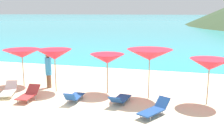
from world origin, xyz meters
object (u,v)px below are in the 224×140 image
object	(u,v)px
umbrella_2	(22,53)
lounge_chair_2	(120,99)
umbrella_3	(55,54)
beachgoer_0	(48,70)
umbrella_5	(150,55)
lounge_chair_8	(9,90)
lounge_chair_7	(28,94)
lounge_chair_5	(74,96)
lounge_chair_6	(155,109)
umbrella_4	(107,59)
umbrella_6	(210,65)

from	to	relation	value
umbrella_2	lounge_chair_2	world-z (taller)	umbrella_2
umbrella_3	beachgoer_0	world-z (taller)	umbrella_3
lounge_chair_2	beachgoer_0	distance (m)	4.78
umbrella_5	lounge_chair_8	xyz separation A→B (m)	(-6.92, -1.37, -1.91)
lounge_chair_7	lounge_chair_8	size ratio (longest dim) A/B	0.81
lounge_chair_5	lounge_chair_6	size ratio (longest dim) A/B	0.88
umbrella_4	lounge_chair_6	size ratio (longest dim) A/B	1.23
umbrella_5	beachgoer_0	bearing A→B (deg)	175.96
umbrella_6	lounge_chair_7	world-z (taller)	umbrella_6
umbrella_6	lounge_chair_5	xyz separation A→B (m)	(-5.97, -1.35, -1.58)
umbrella_3	lounge_chair_8	distance (m)	2.93
umbrella_6	lounge_chair_8	world-z (taller)	umbrella_6
umbrella_4	lounge_chair_8	distance (m)	5.26
lounge_chair_2	lounge_chair_5	xyz separation A→B (m)	(-2.13, -0.36, 0.04)
lounge_chair_5	umbrella_5	bearing A→B (deg)	-158.25
umbrella_5	beachgoer_0	distance (m)	5.73
lounge_chair_5	lounge_chair_7	bearing A→B (deg)	6.47
umbrella_5	lounge_chair_2	bearing A→B (deg)	-135.22
lounge_chair_8	umbrella_2	bearing A→B (deg)	74.12
lounge_chair_5	lounge_chair_8	bearing A→B (deg)	-4.69
umbrella_3	lounge_chair_5	bearing A→B (deg)	-39.56
umbrella_4	beachgoer_0	bearing A→B (deg)	178.32
umbrella_4	lounge_chair_2	bearing A→B (deg)	-54.04
lounge_chair_8	lounge_chair_7	bearing A→B (deg)	-42.49
umbrella_6	lounge_chair_2	world-z (taller)	umbrella_6
umbrella_3	lounge_chair_2	size ratio (longest dim) A/B	1.33
lounge_chair_2	lounge_chair_5	distance (m)	2.16
umbrella_2	lounge_chair_6	bearing A→B (deg)	-17.98
umbrella_2	umbrella_4	world-z (taller)	umbrella_2
umbrella_5	lounge_chair_8	size ratio (longest dim) A/B	1.30
lounge_chair_5	lounge_chair_8	world-z (taller)	lounge_chair_5
umbrella_2	umbrella_4	size ratio (longest dim) A/B	1.08
beachgoer_0	lounge_chair_7	bearing A→B (deg)	-99.30
umbrella_6	umbrella_2	bearing A→B (deg)	177.26
lounge_chair_6	lounge_chair_5	bearing A→B (deg)	-161.74
umbrella_6	beachgoer_0	size ratio (longest dim) A/B	1.09
umbrella_3	umbrella_6	size ratio (longest dim) A/B	1.07
beachgoer_0	umbrella_6	bearing A→B (deg)	-16.58
umbrella_3	umbrella_2	bearing A→B (deg)	168.05
umbrella_5	umbrella_6	xyz separation A→B (m)	(2.69, -0.15, -0.30)
lounge_chair_2	lounge_chair_8	bearing A→B (deg)	8.32
umbrella_3	lounge_chair_2	world-z (taller)	umbrella_3
umbrella_4	lounge_chair_5	size ratio (longest dim) A/B	1.40
umbrella_3	umbrella_5	xyz separation A→B (m)	(4.90, 0.16, 0.17)
lounge_chair_6	umbrella_6	bearing A→B (deg)	72.23
lounge_chair_8	umbrella_4	bearing A→B (deg)	-4.76
lounge_chair_6	lounge_chair_7	world-z (taller)	lounge_chair_6
umbrella_3	umbrella_4	distance (m)	2.75
umbrella_5	umbrella_6	size ratio (longest dim) A/B	1.15
umbrella_2	umbrella_6	bearing A→B (deg)	-2.74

